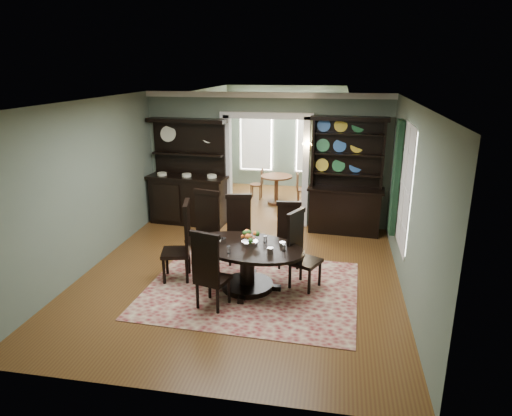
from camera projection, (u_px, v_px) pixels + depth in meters
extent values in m
cube|color=brown|center=(239.00, 278.00, 7.98)|extent=(5.50, 6.00, 0.01)
cube|color=white|center=(237.00, 103.00, 7.08)|extent=(5.50, 6.00, 0.01)
cube|color=#5E6D5B|center=(85.00, 188.00, 8.00)|extent=(0.01, 6.00, 3.00)
cube|color=#5E6D5B|center=(411.00, 204.00, 7.06)|extent=(0.01, 6.00, 3.00)
cube|color=#5E6D5B|center=(176.00, 273.00, 4.71)|extent=(5.50, 0.01, 3.00)
cube|color=#5E6D5B|center=(189.00, 157.00, 10.66)|extent=(1.85, 0.01, 3.00)
cube|color=#5E6D5B|center=(348.00, 163.00, 10.04)|extent=(1.85, 0.01, 3.00)
cube|color=#5E6D5B|center=(267.00, 104.00, 9.97)|extent=(1.80, 0.01, 0.50)
cube|color=silver|center=(266.00, 95.00, 9.87)|extent=(5.50, 0.10, 0.12)
cube|color=brown|center=(276.00, 202.00, 12.44)|extent=(3.50, 3.50, 0.01)
cube|color=white|center=(278.00, 88.00, 11.54)|extent=(3.50, 3.50, 0.01)
cube|color=#5E6D5B|center=(212.00, 145.00, 12.29)|extent=(0.01, 3.50, 3.00)
cube|color=#5E6D5B|center=(344.00, 149.00, 11.69)|extent=(0.01, 3.50, 3.00)
cube|color=#5E6D5B|center=(285.00, 137.00, 13.63)|extent=(3.50, 0.01, 3.00)
cube|color=silver|center=(256.00, 135.00, 13.71)|extent=(1.05, 0.06, 2.20)
cube|color=silver|center=(313.00, 136.00, 13.43)|extent=(1.05, 0.06, 2.20)
cube|color=silver|center=(228.00, 169.00, 10.57)|extent=(0.14, 0.25, 2.50)
cube|color=silver|center=(306.00, 172.00, 10.27)|extent=(0.14, 0.25, 2.50)
cube|color=silver|center=(267.00, 115.00, 10.05)|extent=(2.08, 0.25, 0.14)
cube|color=white|center=(406.00, 188.00, 7.60)|extent=(0.02, 1.10, 2.00)
cube|color=silver|center=(405.00, 188.00, 7.60)|extent=(0.01, 1.22, 2.12)
cube|color=#16321B|center=(396.00, 178.00, 8.25)|extent=(0.10, 0.35, 2.10)
cube|color=gold|center=(309.00, 146.00, 10.01)|extent=(0.08, 0.05, 0.18)
sphere|color=#FFD88C|center=(304.00, 144.00, 9.86)|extent=(0.07, 0.07, 0.07)
sphere|color=#FFD88C|center=(313.00, 144.00, 9.82)|extent=(0.07, 0.07, 0.07)
cube|color=maroon|center=(252.00, 289.00, 7.58)|extent=(3.54, 2.93, 0.01)
ellipsoid|color=black|center=(247.00, 247.00, 7.39)|extent=(2.18, 1.68, 0.05)
cylinder|color=black|center=(247.00, 249.00, 7.40)|extent=(2.19, 2.19, 0.03)
cylinder|color=black|center=(247.00, 267.00, 7.49)|extent=(0.24, 0.24, 0.67)
cylinder|color=black|center=(247.00, 285.00, 7.59)|extent=(0.85, 0.85, 0.10)
cylinder|color=silver|center=(250.00, 242.00, 7.45)|extent=(0.27, 0.27, 0.05)
cube|color=black|center=(203.00, 239.00, 8.40)|extent=(0.58, 0.56, 0.06)
cube|color=black|center=(207.00, 214.00, 8.46)|extent=(0.49, 0.16, 0.83)
cube|color=black|center=(207.00, 192.00, 8.34)|extent=(0.53, 0.19, 0.08)
cylinder|color=black|center=(189.00, 254.00, 8.38)|extent=(0.05, 0.05, 0.49)
cylinder|color=black|center=(207.00, 257.00, 8.24)|extent=(0.05, 0.05, 0.49)
cylinder|color=black|center=(199.00, 246.00, 8.72)|extent=(0.05, 0.05, 0.49)
cylinder|color=black|center=(217.00, 249.00, 8.57)|extent=(0.05, 0.05, 0.49)
cube|color=black|center=(239.00, 240.00, 8.49)|extent=(0.54, 0.52, 0.06)
cube|color=black|center=(239.00, 216.00, 8.56)|extent=(0.45, 0.15, 0.77)
cube|color=black|center=(239.00, 196.00, 8.44)|extent=(0.49, 0.18, 0.08)
cylinder|color=black|center=(230.00, 255.00, 8.38)|extent=(0.05, 0.05, 0.45)
cylinder|color=black|center=(249.00, 254.00, 8.40)|extent=(0.05, 0.05, 0.45)
cylinder|color=black|center=(230.00, 247.00, 8.72)|extent=(0.05, 0.05, 0.45)
cylinder|color=black|center=(248.00, 247.00, 8.73)|extent=(0.05, 0.05, 0.45)
cube|color=black|center=(288.00, 245.00, 8.34)|extent=(0.47, 0.46, 0.05)
cube|color=black|center=(289.00, 222.00, 8.40)|extent=(0.42, 0.10, 0.71)
cube|color=black|center=(289.00, 203.00, 8.29)|extent=(0.46, 0.12, 0.07)
cylinder|color=black|center=(279.00, 259.00, 8.25)|extent=(0.05, 0.05, 0.42)
cylinder|color=black|center=(297.00, 259.00, 8.23)|extent=(0.05, 0.05, 0.42)
cylinder|color=black|center=(279.00, 252.00, 8.56)|extent=(0.05, 0.05, 0.42)
cylinder|color=black|center=(297.00, 252.00, 8.55)|extent=(0.05, 0.05, 0.42)
cube|color=black|center=(176.00, 253.00, 7.80)|extent=(0.57, 0.59, 0.06)
cube|color=black|center=(187.00, 229.00, 7.68)|extent=(0.16, 0.49, 0.84)
cube|color=black|center=(186.00, 205.00, 7.55)|extent=(0.20, 0.54, 0.09)
cylinder|color=black|center=(167.00, 261.00, 8.05)|extent=(0.05, 0.05, 0.49)
cylinder|color=black|center=(164.00, 271.00, 7.68)|extent=(0.05, 0.05, 0.49)
cylinder|color=black|center=(189.00, 261.00, 8.07)|extent=(0.05, 0.05, 0.49)
cylinder|color=black|center=(187.00, 270.00, 7.70)|extent=(0.05, 0.05, 0.49)
cube|color=black|center=(305.00, 262.00, 7.51)|extent=(0.60, 0.61, 0.06)
cube|color=black|center=(295.00, 236.00, 7.50)|extent=(0.24, 0.44, 0.79)
cube|color=black|center=(296.00, 213.00, 7.37)|extent=(0.28, 0.49, 0.08)
cylinder|color=black|center=(309.00, 281.00, 7.33)|extent=(0.05, 0.05, 0.46)
cylinder|color=black|center=(320.00, 273.00, 7.62)|extent=(0.05, 0.05, 0.46)
cylinder|color=black|center=(290.00, 276.00, 7.53)|extent=(0.05, 0.05, 0.46)
cylinder|color=black|center=(301.00, 268.00, 7.82)|extent=(0.05, 0.05, 0.46)
cube|color=black|center=(213.00, 279.00, 6.92)|extent=(0.55, 0.54, 0.06)
cube|color=black|center=(205.00, 260.00, 6.63)|extent=(0.45, 0.17, 0.76)
cube|color=black|center=(204.00, 235.00, 6.52)|extent=(0.49, 0.20, 0.08)
cylinder|color=black|center=(229.00, 290.00, 7.06)|extent=(0.05, 0.05, 0.45)
cylinder|color=black|center=(210.00, 286.00, 7.21)|extent=(0.05, 0.05, 0.45)
cylinder|color=black|center=(218.00, 300.00, 6.76)|extent=(0.05, 0.05, 0.45)
cylinder|color=black|center=(197.00, 295.00, 6.91)|extent=(0.05, 0.05, 0.45)
cube|color=black|center=(189.00, 200.00, 10.63)|extent=(1.77, 0.74, 1.08)
cube|color=black|center=(187.00, 177.00, 10.46)|extent=(1.88, 0.80, 0.05)
cube|color=black|center=(189.00, 147.00, 10.49)|extent=(1.73, 0.23, 1.27)
cube|color=black|center=(188.00, 154.00, 10.43)|extent=(1.69, 0.44, 0.04)
cube|color=black|center=(186.00, 120.00, 10.18)|extent=(1.86, 0.53, 0.09)
cube|color=black|center=(345.00, 211.00, 10.04)|extent=(1.55, 0.66, 0.98)
cube|color=black|center=(346.00, 189.00, 9.89)|extent=(1.67, 0.72, 0.04)
cube|color=black|center=(348.00, 153.00, 9.87)|extent=(1.52, 0.18, 1.47)
cube|color=black|center=(313.00, 153.00, 9.89)|extent=(0.08, 0.28, 1.52)
cube|color=black|center=(383.00, 155.00, 9.64)|extent=(0.08, 0.28, 1.52)
cube|color=black|center=(350.00, 118.00, 9.52)|extent=(1.65, 0.47, 0.09)
cube|color=black|center=(347.00, 174.00, 9.90)|extent=(1.53, 0.40, 0.03)
cube|color=black|center=(348.00, 154.00, 9.77)|extent=(1.53, 0.40, 0.03)
cube|color=black|center=(349.00, 134.00, 9.64)|extent=(1.53, 0.40, 0.03)
cylinder|color=brown|center=(276.00, 177.00, 12.03)|extent=(0.83, 0.83, 0.04)
cylinder|color=brown|center=(276.00, 190.00, 12.14)|extent=(0.10, 0.10, 0.73)
cylinder|color=brown|center=(276.00, 202.00, 12.25)|extent=(0.46, 0.46, 0.06)
cylinder|color=brown|center=(256.00, 185.00, 12.59)|extent=(0.36, 0.36, 0.04)
cube|color=brown|center=(262.00, 177.00, 12.50)|extent=(0.03, 0.32, 0.45)
cylinder|color=brown|center=(253.00, 190.00, 12.79)|extent=(0.03, 0.03, 0.40)
cylinder|color=brown|center=(251.00, 193.00, 12.55)|extent=(0.03, 0.03, 0.40)
cylinder|color=brown|center=(261.00, 191.00, 12.75)|extent=(0.03, 0.03, 0.40)
cylinder|color=brown|center=(260.00, 193.00, 12.51)|extent=(0.03, 0.03, 0.40)
cylinder|color=brown|center=(303.00, 190.00, 12.00)|extent=(0.36, 0.36, 0.04)
cube|color=brown|center=(297.00, 182.00, 11.93)|extent=(0.09, 0.33, 0.46)
cylinder|color=brown|center=(308.00, 199.00, 11.94)|extent=(0.03, 0.03, 0.41)
cylinder|color=brown|center=(307.00, 196.00, 12.19)|extent=(0.03, 0.03, 0.41)
cylinder|color=brown|center=(299.00, 199.00, 11.94)|extent=(0.03, 0.03, 0.41)
cylinder|color=brown|center=(298.00, 196.00, 12.18)|extent=(0.03, 0.03, 0.41)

